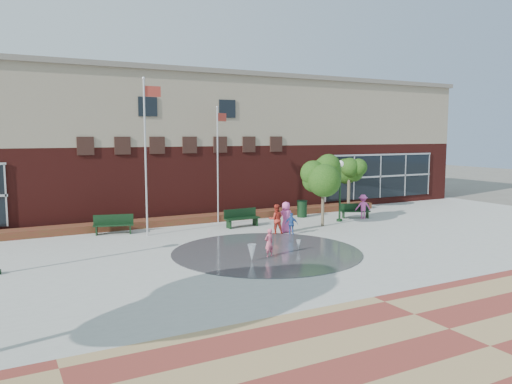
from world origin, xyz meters
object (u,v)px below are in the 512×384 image
flagpole_left (146,149)px  flagpole_right (218,158)px  trash_can (302,209)px  bench_left (114,228)px  child_splash (269,243)px

flagpole_left → flagpole_right: 5.21m
flagpole_left → trash_can: 11.01m
flagpole_right → bench_left: (-6.31, -0.72, -3.50)m
bench_left → trash_can: bearing=14.7°
bench_left → child_splash: 9.40m
flagpole_left → bench_left: (-1.51, 1.17, -4.17)m
bench_left → trash_can: (11.73, -0.06, 0.22)m
flagpole_left → flagpole_right: (4.81, 1.89, -0.67)m
bench_left → trash_can: 11.73m
trash_can → flagpole_left: bearing=-173.8°
flagpole_left → trash_can: bearing=5.5°
flagpole_left → child_splash: flagpole_left is taller
flagpole_right → child_splash: size_ratio=5.53×
flagpole_left → trash_can: flagpole_left is taller
flagpole_left → child_splash: bearing=-65.5°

